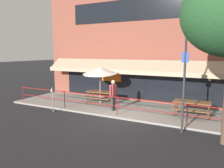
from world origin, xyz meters
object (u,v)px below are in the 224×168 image
picnic_table_centre (192,105)px  pedestrian_walking (113,94)px  parking_meter_near (52,92)px  patio_umbrella_left (100,71)px  street_sign_pole (184,80)px  picnic_table_left (101,94)px

picnic_table_centre → pedestrian_walking: bearing=-168.3°
pedestrian_walking → parking_meter_near: bearing=-151.4°
pedestrian_walking → patio_umbrella_left: bearing=143.5°
picnic_table_centre → parking_meter_near: (-7.02, -2.45, 0.44)m
parking_meter_near → street_sign_pole: size_ratio=0.33×
picnic_table_left → street_sign_pole: size_ratio=0.41×
picnic_table_left → pedestrian_walking: size_ratio=1.05×
patio_umbrella_left → pedestrian_walking: patio_umbrella_left is taller
street_sign_pole → picnic_table_left: bearing=153.8°
picnic_table_centre → parking_meter_near: parking_meter_near is taller
picnic_table_centre → street_sign_pole: bearing=-92.0°
picnic_table_left → picnic_table_centre: 5.56m
picnic_table_left → patio_umbrella_left: bearing=-90.0°
picnic_table_left → patio_umbrella_left: size_ratio=0.76×
patio_umbrella_left → street_sign_pole: (5.47, -2.59, 0.06)m
picnic_table_left → picnic_table_centre: size_ratio=1.00×
picnic_table_centre → patio_umbrella_left: size_ratio=0.76×
picnic_table_left → pedestrian_walking: 1.93m
picnic_table_left → street_sign_pole: bearing=-26.2°
picnic_table_left → pedestrian_walking: pedestrian_walking is taller
pedestrian_walking → picnic_table_centre: bearing=11.7°
patio_umbrella_left → street_sign_pole: street_sign_pole is taller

